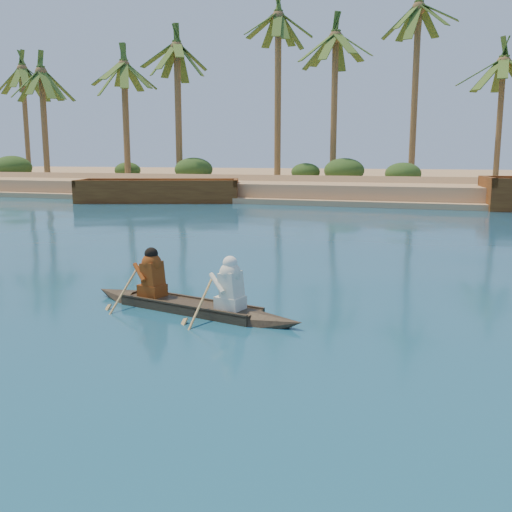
% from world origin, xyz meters
% --- Properties ---
extents(sandy_embankment, '(150.00, 51.00, 1.50)m').
position_xyz_m(sandy_embankment, '(0.00, 46.89, 0.53)').
color(sandy_embankment, tan).
rests_on(sandy_embankment, ground).
extents(palm_grove, '(110.00, 14.00, 16.00)m').
position_xyz_m(palm_grove, '(0.00, 35.00, 8.00)').
color(palm_grove, '#35591F').
rests_on(palm_grove, ground).
extents(shrub_cluster, '(100.00, 6.00, 2.40)m').
position_xyz_m(shrub_cluster, '(0.00, 31.50, 1.20)').
color(shrub_cluster, '#1D4017').
rests_on(shrub_cluster, ground).
extents(canoe, '(5.34, 1.83, 1.46)m').
position_xyz_m(canoe, '(-8.00, -3.64, 0.28)').
color(canoe, '#3F3322').
rests_on(canoe, ground).
extents(barge_left, '(11.79, 7.25, 1.86)m').
position_xyz_m(barge_left, '(-22.62, 22.00, 0.65)').
color(barge_left, brown).
rests_on(barge_left, ground).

